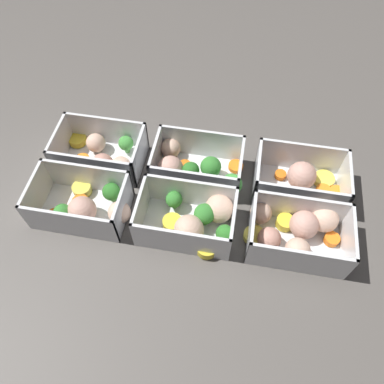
{
  "coord_description": "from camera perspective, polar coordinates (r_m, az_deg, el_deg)",
  "views": [
    {
      "loc": [
        0.06,
        -0.35,
        0.57
      ],
      "look_at": [
        0.0,
        0.0,
        0.02
      ],
      "focal_mm": 35.0,
      "sensor_mm": 36.0,
      "label": 1
    }
  ],
  "objects": [
    {
      "name": "ground_plane",
      "position": [
        0.67,
        0.0,
        -1.14
      ],
      "size": [
        4.0,
        4.0,
        0.0
      ],
      "primitive_type": "plane",
      "color": "#56514C"
    },
    {
      "name": "container_far_center",
      "position": [
        0.68,
        0.34,
        3.85
      ],
      "size": [
        0.16,
        0.11,
        0.07
      ],
      "color": "white",
      "rests_on": "ground_plane"
    },
    {
      "name": "container_near_left",
      "position": [
        0.66,
        -15.82,
        -1.92
      ],
      "size": [
        0.17,
        0.11,
        0.07
      ],
      "color": "white",
      "rests_on": "ground_plane"
    },
    {
      "name": "container_far_left",
      "position": [
        0.72,
        -13.55,
        5.59
      ],
      "size": [
        0.17,
        0.11,
        0.07
      ],
      "color": "white",
      "rests_on": "ground_plane"
    },
    {
      "name": "container_far_right",
      "position": [
        0.69,
        16.37,
        1.81
      ],
      "size": [
        0.16,
        0.1,
        0.07
      ],
      "color": "white",
      "rests_on": "ground_plane"
    },
    {
      "name": "container_near_right",
      "position": [
        0.63,
        15.59,
        -5.78
      ],
      "size": [
        0.17,
        0.12,
        0.07
      ],
      "color": "white",
      "rests_on": "ground_plane"
    },
    {
      "name": "container_near_center",
      "position": [
        0.62,
        0.57,
        -4.2
      ],
      "size": [
        0.16,
        0.12,
        0.07
      ],
      "color": "white",
      "rests_on": "ground_plane"
    }
  ]
}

